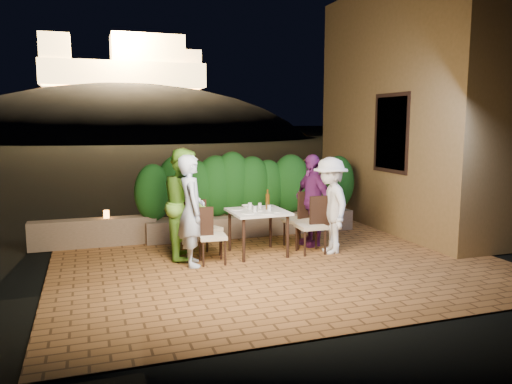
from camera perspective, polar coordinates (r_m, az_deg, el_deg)
name	(u,v)px	position (r m, az deg, el deg)	size (l,w,h in m)	color
ground	(287,268)	(7.83, 3.51, -8.65)	(400.00, 400.00, 0.00)	black
terrace_floor	(275,263)	(8.29, 2.19, -8.08)	(7.00, 6.00, 0.15)	brown
building_wall	(412,108)	(11.02, 17.36, 9.13)	(1.60, 5.00, 5.00)	olive
window_pane	(392,133)	(10.16, 15.31, 6.51)	(0.08, 1.00, 1.40)	black
window_frame	(392,133)	(10.15, 15.27, 6.51)	(0.06, 1.15, 1.55)	black
planter	(252,224)	(9.93, -0.42, -3.71)	(4.20, 0.55, 0.40)	#76614B
hedge	(252,187)	(9.81, -0.42, 0.59)	(4.00, 0.70, 1.10)	#134413
parapet	(94,232)	(9.45, -18.03, -4.42)	(2.20, 0.30, 0.50)	#76614B
hill	(128,169)	(67.40, -14.47, 2.57)	(52.00, 40.00, 22.00)	black
fortress	(123,55)	(67.61, -14.92, 14.89)	(26.00, 8.00, 8.00)	#FFCC7A
dining_table	(258,232)	(8.43, 0.22, -4.64)	(0.92, 0.92, 0.75)	white
plate_nw	(248,213)	(8.10, -0.93, -2.40)	(0.24, 0.24, 0.01)	white
plate_sw	(237,209)	(8.45, -2.21, -1.98)	(0.21, 0.21, 0.01)	white
plate_ne	(276,212)	(8.23, 2.35, -2.26)	(0.20, 0.20, 0.01)	white
plate_se	(269,207)	(8.69, 1.45, -1.69)	(0.19, 0.19, 0.01)	white
plate_centre	(257,210)	(8.37, 0.14, -2.06)	(0.22, 0.22, 0.01)	white
plate_front	(268,213)	(8.06, 1.35, -2.46)	(0.23, 0.23, 0.01)	white
glass_nw	(255,209)	(8.19, -0.13, -1.98)	(0.06, 0.06, 0.10)	silver
glass_sw	(250,206)	(8.45, -0.70, -1.61)	(0.07, 0.07, 0.12)	silver
glass_ne	(269,208)	(8.28, 1.54, -1.86)	(0.06, 0.06, 0.11)	silver
glass_se	(260,206)	(8.52, 0.44, -1.58)	(0.06, 0.06, 0.10)	silver
beer_bottle	(268,199)	(8.42, 1.33, -0.85)	(0.07, 0.07, 0.35)	#482C0C
bowl	(247,206)	(8.63, -0.98, -1.65)	(0.18, 0.18, 0.05)	white
chair_left_front	(212,235)	(7.91, -5.03, -4.93)	(0.42, 0.42, 0.91)	black
chair_left_back	(205,228)	(8.36, -5.87, -4.08)	(0.44, 0.44, 0.95)	black
chair_right_front	(311,225)	(8.53, 6.29, -3.75)	(0.45, 0.45, 0.98)	black
chair_right_back	(299,219)	(8.98, 4.95, -3.12)	(0.46, 0.46, 0.98)	black
diner_blue	(191,211)	(7.77, -7.40, -2.12)	(0.63, 0.41, 1.73)	silver
diner_green	(185,203)	(8.23, -8.10, -1.29)	(0.88, 0.68, 1.80)	#84D342
diner_white	(330,205)	(8.54, 8.47, -1.53)	(1.06, 0.61, 1.64)	white
diner_purple	(312,200)	(9.03, 6.41, -0.91)	(0.97, 0.40, 1.65)	#722672
parapet_lamp	(106,214)	(9.39, -16.74, -2.45)	(0.10, 0.10, 0.14)	orange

